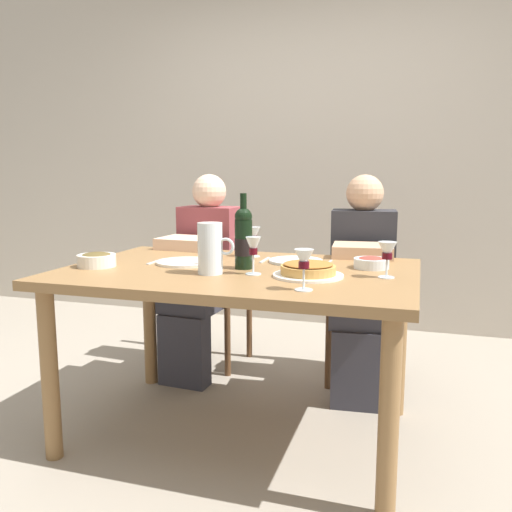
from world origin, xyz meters
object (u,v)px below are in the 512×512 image
at_px(salad_bowl, 371,262).
at_px(wine_glass_centre, 253,248).
at_px(water_pitcher, 210,251).
at_px(chair_right, 362,291).
at_px(dinner_plate_left_setting, 186,262).
at_px(wine_bottle, 244,238).
at_px(wine_glass_spare, 387,252).
at_px(wine_glass_right_diner, 304,261).
at_px(olive_bowl, 97,259).
at_px(chair_left, 219,282).
at_px(diner_right, 362,279).
at_px(dining_table, 239,290).
at_px(wine_glass_left_diner, 253,236).
at_px(diner_left, 202,269).
at_px(baked_tart, 308,270).
at_px(dinner_plate_right_setting, 296,261).

height_order(salad_bowl, wine_glass_centre, wine_glass_centre).
height_order(water_pitcher, chair_right, water_pitcher).
bearing_deg(dinner_plate_left_setting, wine_glass_centre, -22.82).
relative_size(salad_bowl, dinner_plate_left_setting, 0.57).
bearing_deg(wine_bottle, wine_glass_spare, -2.24).
bearing_deg(water_pitcher, wine_glass_right_diner, -23.76).
distance_m(salad_bowl, olive_bowl, 1.20).
xyz_separation_m(olive_bowl, wine_glass_right_diner, (0.97, -0.20, 0.07)).
height_order(wine_bottle, water_pitcher, wine_bottle).
bearing_deg(chair_left, diner_right, 168.82).
distance_m(olive_bowl, diner_right, 1.35).
relative_size(dining_table, water_pitcher, 7.12).
xyz_separation_m(wine_glass_left_diner, diner_left, (-0.42, 0.33, -0.25)).
bearing_deg(diner_left, diner_right, -176.60).
relative_size(olive_bowl, chair_right, 0.19).
distance_m(wine_glass_spare, chair_left, 1.45).
distance_m(baked_tart, wine_glass_centre, 0.24).
height_order(wine_bottle, chair_left, wine_bottle).
relative_size(baked_tart, salad_bowl, 1.86).
relative_size(wine_glass_left_diner, chair_left, 0.17).
relative_size(olive_bowl, wine_glass_spare, 1.17).
relative_size(dinner_plate_left_setting, diner_right, 0.23).
xyz_separation_m(dinner_plate_left_setting, chair_left, (-0.17, 0.85, -0.27)).
height_order(wine_glass_right_diner, dinner_plate_left_setting, wine_glass_right_diner).
height_order(olive_bowl, diner_right, diner_right).
relative_size(olive_bowl, wine_glass_left_diner, 1.14).
height_order(dining_table, diner_right, diner_right).
relative_size(baked_tart, wine_glass_centre, 1.83).
xyz_separation_m(dinner_plate_left_setting, dinner_plate_right_setting, (0.47, 0.18, 0.00)).
height_order(dinner_plate_right_setting, chair_left, chair_left).
xyz_separation_m(water_pitcher, wine_glass_right_diner, (0.43, -0.19, 0.01)).
distance_m(water_pitcher, dinner_plate_left_setting, 0.29).
relative_size(dining_table, dinner_plate_right_setting, 6.04).
relative_size(dining_table, olive_bowl, 8.96).
height_order(water_pitcher, salad_bowl, water_pitcher).
relative_size(wine_glass_centre, chair_right, 0.18).
bearing_deg(baked_tart, wine_glass_left_diner, 130.92).
distance_m(wine_bottle, dinner_plate_left_setting, 0.32).
bearing_deg(wine_glass_spare, dinner_plate_right_setting, 149.31).
distance_m(wine_glass_right_diner, diner_right, 1.02).
xyz_separation_m(baked_tart, olive_bowl, (-0.94, -0.05, 0.01)).
bearing_deg(baked_tart, diner_left, 136.21).
bearing_deg(wine_glass_right_diner, wine_glass_centre, 138.65).
bearing_deg(wine_bottle, diner_right, 55.73).
distance_m(dinner_plate_right_setting, diner_right, 0.52).
height_order(dinner_plate_right_setting, diner_right, diner_right).
bearing_deg(water_pitcher, dining_table, 62.96).
distance_m(wine_glass_left_diner, wine_glass_centre, 0.46).
height_order(wine_glass_left_diner, wine_glass_centre, wine_glass_centre).
bearing_deg(dinner_plate_left_setting, wine_glass_spare, -4.29).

